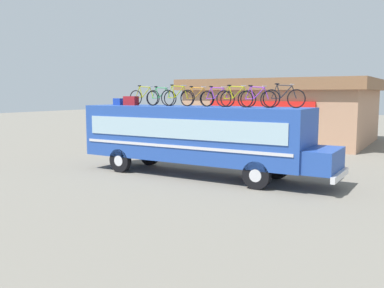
% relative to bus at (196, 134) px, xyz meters
% --- Properties ---
extents(ground_plane, '(120.00, 120.00, 0.00)m').
position_rel_bus_xyz_m(ground_plane, '(-0.20, 0.00, -1.82)').
color(ground_plane, slate).
extents(bus, '(11.53, 2.60, 3.04)m').
position_rel_bus_xyz_m(bus, '(0.00, 0.00, 0.00)').
color(bus, '#23479E').
rests_on(bus, ground).
extents(luggage_bag_1, '(0.44, 0.35, 0.32)m').
position_rel_bus_xyz_m(luggage_bag_1, '(-4.39, 0.00, 1.38)').
color(luggage_bag_1, '#193899').
rests_on(luggage_bag_1, bus).
extents(luggage_bag_2, '(0.70, 0.33, 0.43)m').
position_rel_bus_xyz_m(luggage_bag_2, '(-3.54, -0.11, 1.44)').
color(luggage_bag_2, maroon).
rests_on(luggage_bag_2, bus).
extents(rooftop_bicycle_1, '(1.74, 0.44, 0.95)m').
position_rel_bus_xyz_m(rooftop_bicycle_1, '(-2.86, 0.05, 1.62)').
color(rooftop_bicycle_1, black).
rests_on(rooftop_bicycle_1, bus).
extents(rooftop_bicycle_2, '(1.68, 0.44, 0.90)m').
position_rel_bus_xyz_m(rooftop_bicycle_2, '(-1.90, 0.04, 1.60)').
color(rooftop_bicycle_2, black).
rests_on(rooftop_bicycle_2, bus).
extents(rooftop_bicycle_3, '(1.77, 0.44, 0.96)m').
position_rel_bus_xyz_m(rooftop_bicycle_3, '(-0.96, -0.03, 1.62)').
color(rooftop_bicycle_3, black).
rests_on(rooftop_bicycle_3, bus).
extents(rooftop_bicycle_4, '(1.70, 0.44, 0.89)m').
position_rel_bus_xyz_m(rooftop_bicycle_4, '(-0.03, 0.10, 1.59)').
color(rooftop_bicycle_4, black).
rests_on(rooftop_bicycle_4, bus).
extents(rooftop_bicycle_5, '(1.66, 0.44, 0.88)m').
position_rel_bus_xyz_m(rooftop_bicycle_5, '(0.98, 0.03, 1.59)').
color(rooftop_bicycle_5, black).
rests_on(rooftop_bicycle_5, bus).
extents(rooftop_bicycle_6, '(1.79, 0.44, 0.92)m').
position_rel_bus_xyz_m(rooftop_bicycle_6, '(1.91, -0.08, 1.61)').
color(rooftop_bicycle_6, black).
rests_on(rooftop_bicycle_6, bus).
extents(rooftop_bicycle_7, '(1.64, 0.44, 0.89)m').
position_rel_bus_xyz_m(rooftop_bicycle_7, '(2.85, -0.17, 1.60)').
color(rooftop_bicycle_7, black).
rests_on(rooftop_bicycle_7, bus).
extents(rooftop_bicycle_8, '(1.72, 0.44, 0.96)m').
position_rel_bus_xyz_m(rooftop_bicycle_8, '(3.85, 0.11, 1.62)').
color(rooftop_bicycle_8, black).
rests_on(rooftop_bicycle_8, bus).
extents(roadside_building, '(13.08, 10.48, 4.60)m').
position_rel_bus_xyz_m(roadside_building, '(-1.08, 14.99, 0.53)').
color(roadside_building, tan).
rests_on(roadside_building, ground).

